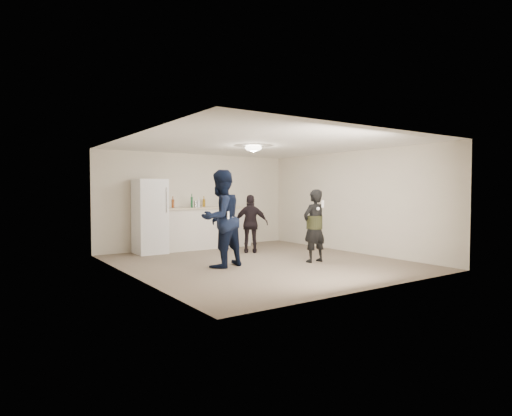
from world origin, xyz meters
TOP-DOWN VIEW (x-y plane):
  - floor at (0.00, 0.00)m, footprint 6.00×6.00m
  - ceiling at (0.00, 0.00)m, footprint 6.00×6.00m
  - wall_back at (0.00, 3.00)m, footprint 6.00×0.00m
  - wall_front at (0.00, -3.00)m, footprint 6.00×0.00m
  - wall_left at (-2.75, 0.00)m, footprint 0.00×6.00m
  - wall_right at (2.75, 0.00)m, footprint 0.00×6.00m
  - counter at (0.03, 2.67)m, footprint 2.60×0.56m
  - counter_top at (0.03, 2.67)m, footprint 2.68×0.64m
  - fridge at (-1.47, 2.60)m, footprint 0.70×0.70m
  - fridge_handle at (-1.19, 2.23)m, footprint 0.02×0.02m
  - ceiling_dome at (0.00, 0.30)m, footprint 0.36×0.36m
  - shaker at (-0.27, 2.56)m, footprint 0.08×0.08m
  - man at (-0.98, 0.00)m, footprint 1.11×0.96m
  - woman at (0.95, -0.61)m, footprint 0.57×0.38m
  - camo_shorts at (0.95, -0.61)m, footprint 0.34×0.34m
  - spectator at (0.60, 1.29)m, footprint 0.89×0.75m
  - remote_man at (-0.98, -0.28)m, footprint 0.04×0.04m
  - nunchuk_man at (-0.86, -0.25)m, footprint 0.07×0.07m
  - remote_woman at (0.95, -0.86)m, footprint 0.04×0.04m
  - nunchuk_woman at (0.85, -0.83)m, footprint 0.07×0.07m
  - bottle_cluster at (-0.11, 2.67)m, footprint 1.65×0.37m

SIDE VIEW (x-z plane):
  - floor at x=0.00m, z-range 0.00..0.00m
  - counter at x=0.03m, z-range 0.00..1.05m
  - spectator at x=0.60m, z-range 0.00..1.42m
  - woman at x=0.95m, z-range 0.00..1.55m
  - camo_shorts at x=0.95m, z-range 0.71..0.99m
  - fridge at x=-1.47m, z-range 0.00..1.80m
  - man at x=-0.98m, z-range 0.00..1.94m
  - nunchuk_man at x=-0.86m, z-range 0.95..1.01m
  - remote_man at x=-0.98m, z-range 0.98..1.12m
  - counter_top at x=0.03m, z-range 1.05..1.09m
  - nunchuk_woman at x=0.85m, z-range 1.11..1.18m
  - shaker at x=-0.27m, z-range 1.09..1.26m
  - bottle_cluster at x=-0.11m, z-range 1.06..1.34m
  - wall_back at x=0.00m, z-range -1.75..4.25m
  - wall_front at x=0.00m, z-range -1.75..4.25m
  - wall_left at x=-2.75m, z-range -1.75..4.25m
  - wall_right at x=2.75m, z-range -1.75..4.25m
  - remote_woman at x=0.95m, z-range 1.18..1.32m
  - fridge_handle at x=-1.19m, z-range 1.00..1.60m
  - ceiling_dome at x=0.00m, z-range 2.37..2.53m
  - ceiling at x=0.00m, z-range 2.50..2.50m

